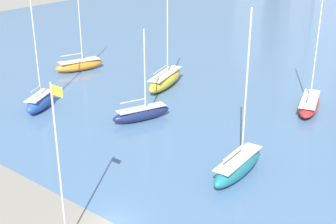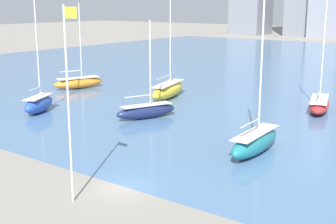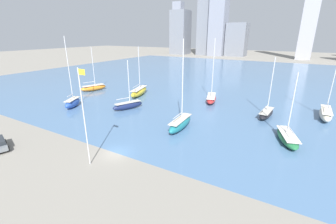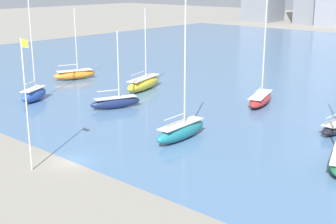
{
  "view_description": "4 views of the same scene",
  "coord_description": "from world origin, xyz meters",
  "views": [
    {
      "loc": [
        23.51,
        -22.51,
        23.5
      ],
      "look_at": [
        -5.79,
        14.73,
        3.68
      ],
      "focal_mm": 50.0,
      "sensor_mm": 36.0,
      "label": 1
    },
    {
      "loc": [
        22.16,
        -24.2,
        13.33
      ],
      "look_at": [
        -6.15,
        13.73,
        2.31
      ],
      "focal_mm": 50.0,
      "sensor_mm": 36.0,
      "label": 2
    },
    {
      "loc": [
        21.84,
        -22.03,
        17.01
      ],
      "look_at": [
        0.69,
        14.49,
        2.36
      ],
      "focal_mm": 24.0,
      "sensor_mm": 36.0,
      "label": 3
    },
    {
      "loc": [
        38.08,
        -27.76,
        18.45
      ],
      "look_at": [
        5.83,
        8.85,
        4.62
      ],
      "focal_mm": 50.0,
      "sensor_mm": 36.0,
      "label": 4
    }
  ],
  "objects": [
    {
      "name": "ground_plane",
      "position": [
        0.0,
        0.0,
        0.0
      ],
      "size": [
        500.0,
        500.0,
        0.0
      ],
      "primitive_type": "plane",
      "color": "gray"
    },
    {
      "name": "sailboat_blue",
      "position": [
        -24.92,
        11.88,
        1.2
      ],
      "size": [
        4.52,
        6.57,
        16.67
      ],
      "rotation": [
        0.0,
        0.0,
        0.44
      ],
      "color": "#284CA8",
      "rests_on": "harbor_water"
    },
    {
      "name": "flag_pole",
      "position": [
        -0.99,
        -4.07,
        7.14
      ],
      "size": [
        1.24,
        0.14,
        13.27
      ],
      "color": "silver",
      "rests_on": "ground_plane"
    },
    {
      "name": "sailboat_red",
      "position": [
        2.93,
        33.55,
        0.95
      ],
      "size": [
        4.93,
        9.44,
        16.14
      ],
      "rotation": [
        0.0,
        0.0,
        0.29
      ],
      "color": "#B72828",
      "rests_on": "harbor_water"
    },
    {
      "name": "sailboat_navy",
      "position": [
        -12.16,
        17.49,
        0.95
      ],
      "size": [
        4.66,
        7.85,
        11.49
      ],
      "rotation": [
        0.0,
        0.0,
        -0.39
      ],
      "color": "#19234C",
      "rests_on": "harbor_water"
    },
    {
      "name": "sailboat_yellow",
      "position": [
        -17.5,
        28.99,
        1.16
      ],
      "size": [
        4.9,
        10.53,
        13.83
      ],
      "rotation": [
        0.0,
        0.0,
        0.26
      ],
      "color": "yellow",
      "rests_on": "harbor_water"
    },
    {
      "name": "sailboat_orange",
      "position": [
        -33.72,
        26.6,
        0.98
      ],
      "size": [
        5.08,
        8.53,
        13.43
      ],
      "rotation": [
        0.0,
        0.0,
        -0.35
      ],
      "color": "orange",
      "rests_on": "harbor_water"
    },
    {
      "name": "sailboat_teal",
      "position": [
        4.2,
        13.07,
        1.14
      ],
      "size": [
        2.49,
        8.81,
        16.32
      ],
      "rotation": [
        0.0,
        0.0,
        0.05
      ],
      "color": "#1E757F",
      "rests_on": "harbor_water"
    }
  ]
}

